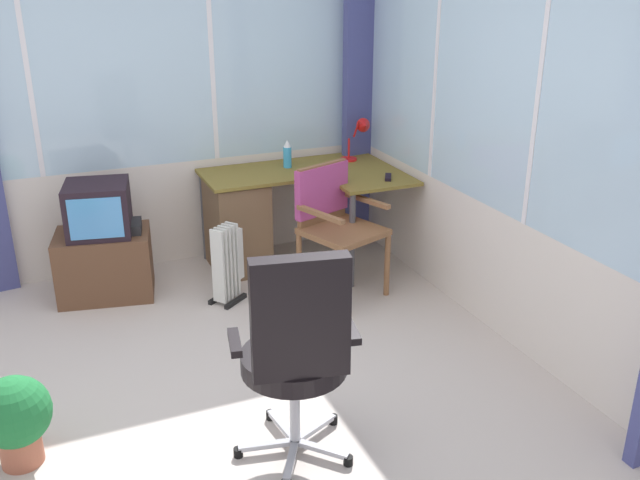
{
  "coord_description": "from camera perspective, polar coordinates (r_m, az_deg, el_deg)",
  "views": [
    {
      "loc": [
        -0.69,
        -3.1,
        2.24
      ],
      "look_at": [
        0.83,
        0.51,
        0.67
      ],
      "focal_mm": 39.63,
      "sensor_mm": 36.0,
      "label": 1
    }
  ],
  "objects": [
    {
      "name": "curtain_corner",
      "position": [
        5.78,
        3.24,
        11.82
      ],
      "size": [
        0.29,
        0.11,
        2.49
      ],
      "primitive_type": "cube",
      "rotation": [
        0.0,
        0.0,
        0.14
      ],
      "color": "#474B88",
      "rests_on": "ground"
    },
    {
      "name": "ground",
      "position": [
        3.91,
        -8.58,
        -14.03
      ],
      "size": [
        4.81,
        5.22,
        0.06
      ],
      "primitive_type": "cube",
      "color": "beige"
    },
    {
      "name": "desk",
      "position": [
        5.41,
        -5.81,
        1.89
      ],
      "size": [
        1.44,
        1.0,
        0.74
      ],
      "color": "olive",
      "rests_on": "ground"
    },
    {
      "name": "spray_bottle",
      "position": [
        5.46,
        -2.65,
        6.94
      ],
      "size": [
        0.06,
        0.06,
        0.22
      ],
      "color": "#3BA8E0",
      "rests_on": "desk"
    },
    {
      "name": "space_heater",
      "position": [
        4.92,
        -7.43,
        -1.8
      ],
      "size": [
        0.29,
        0.27,
        0.56
      ],
      "color": "silver",
      "rests_on": "ground"
    },
    {
      "name": "wooden_armchair",
      "position": [
        4.93,
        0.93,
        2.3
      ],
      "size": [
        0.62,
        0.62,
        0.92
      ],
      "color": "brown",
      "rests_on": "ground"
    },
    {
      "name": "tv_on_stand",
      "position": [
        5.15,
        -17.09,
        -0.52
      ],
      "size": [
        0.71,
        0.56,
        0.83
      ],
      "color": "brown",
      "rests_on": "ground"
    },
    {
      "name": "east_window_panel",
      "position": [
        4.18,
        17.14,
        7.68
      ],
      "size": [
        0.07,
        4.22,
        2.59
      ],
      "color": "silver",
      "rests_on": "ground"
    },
    {
      "name": "potted_plant",
      "position": [
        3.67,
        -23.39,
        -12.97
      ],
      "size": [
        0.34,
        0.34,
        0.45
      ],
      "color": "#A75A41",
      "rests_on": "ground"
    },
    {
      "name": "north_window_panel",
      "position": [
        5.37,
        -15.34,
        10.84
      ],
      "size": [
        3.81,
        0.07,
        2.59
      ],
      "color": "silver",
      "rests_on": "ground"
    },
    {
      "name": "tv_remote",
      "position": [
        5.21,
        5.52,
        5.08
      ],
      "size": [
        0.11,
        0.15,
        0.02
      ],
      "primitive_type": "cube",
      "rotation": [
        0.0,
        0.0,
        -0.51
      ],
      "color": "black",
      "rests_on": "desk"
    },
    {
      "name": "desk_lamp",
      "position": [
        5.61,
        3.3,
        8.6
      ],
      "size": [
        0.23,
        0.2,
        0.35
      ],
      "color": "red",
      "rests_on": "desk"
    },
    {
      "name": "office_chair",
      "position": [
        3.19,
        -1.88,
        -8.58
      ],
      "size": [
        0.62,
        0.57,
        1.1
      ],
      "color": "#B7B7BF",
      "rests_on": "ground"
    }
  ]
}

